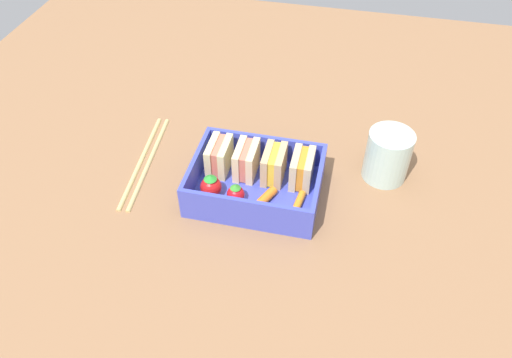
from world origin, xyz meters
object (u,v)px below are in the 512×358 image
object	(u,v)px
drinking_glass	(388,156)
carrot_stick_left	(297,206)
sandwich_center	(274,164)
strawberry_left	(236,194)
carrot_stick_far_left	(264,199)
chopstick_pair	(145,160)
sandwich_center_right	(302,169)
sandwich_left	(219,156)
sandwich_center_left	(246,160)
strawberry_far_left	(211,186)

from	to	relation	value
drinking_glass	carrot_stick_left	bearing A→B (deg)	-136.32
sandwich_center	strawberry_left	size ratio (longest dim) A/B	1.74
sandwich_center	carrot_stick_left	distance (cm)	7.17
carrot_stick_far_left	carrot_stick_left	bearing A→B (deg)	-3.02
chopstick_pair	drinking_glass	world-z (taller)	drinking_glass
carrot_stick_far_left	sandwich_center_right	bearing A→B (deg)	51.44
carrot_stick_left	drinking_glass	xyz separation A→B (cm)	(11.07, 10.57, 2.04)
sandwich_left	sandwich_center_left	size ratio (longest dim) A/B	1.00
carrot_stick_far_left	drinking_glass	xyz separation A→B (cm)	(15.56, 10.33, 1.93)
sandwich_center	sandwich_center_right	distance (cm)	3.96
drinking_glass	sandwich_center_left	bearing A→B (deg)	-165.27
sandwich_left	carrot_stick_left	bearing A→B (deg)	-24.30
sandwich_left	chopstick_pair	xyz separation A→B (cm)	(-11.76, 0.02, -3.12)
sandwich_center	drinking_glass	distance (cm)	16.15
sandwich_center_right	sandwich_center	bearing A→B (deg)	180.00
sandwich_center_right	strawberry_far_left	bearing A→B (deg)	-154.88
strawberry_far_left	strawberry_left	size ratio (longest dim) A/B	1.17
sandwich_center	carrot_stick_left	world-z (taller)	sandwich_center
sandwich_center	sandwich_center_right	xyz separation A→B (cm)	(3.96, 0.00, 0.00)
sandwich_left	sandwich_center_left	world-z (taller)	same
drinking_glass	strawberry_far_left	bearing A→B (deg)	-155.41
carrot_stick_far_left	drinking_glass	bearing A→B (deg)	33.59
sandwich_left	carrot_stick_left	distance (cm)	13.48
carrot_stick_left	drinking_glass	bearing A→B (deg)	43.68
sandwich_center	sandwich_center_left	bearing A→B (deg)	180.00
sandwich_center_left	sandwich_center_right	distance (cm)	7.92
sandwich_center_left	strawberry_far_left	world-z (taller)	sandwich_center_left
strawberry_far_left	chopstick_pair	bearing A→B (deg)	155.77
sandwich_center_right	drinking_glass	size ratio (longest dim) A/B	0.70
sandwich_left	carrot_stick_far_left	size ratio (longest dim) A/B	1.21
strawberry_far_left	chopstick_pair	xyz separation A→B (cm)	(-12.08, 5.44, -2.43)
sandwich_center_right	strawberry_far_left	size ratio (longest dim) A/B	1.49
sandwich_left	sandwich_center	xyz separation A→B (cm)	(7.92, 0.00, 0.00)
sandwich_center	chopstick_pair	world-z (taller)	sandwich_center
sandwich_center_left	carrot_stick_far_left	size ratio (longest dim) A/B	1.21
carrot_stick_far_left	carrot_stick_left	size ratio (longest dim) A/B	0.83
carrot_stick_left	sandwich_center_right	bearing A→B (deg)	93.08
carrot_stick_far_left	strawberry_far_left	bearing A→B (deg)	-178.77
sandwich_center_right	sandwich_center_left	bearing A→B (deg)	180.00
carrot_stick_far_left	carrot_stick_left	world-z (taller)	carrot_stick_far_left
carrot_stick_far_left	chopstick_pair	xyz separation A→B (cm)	(-19.44, 5.28, -1.47)
carrot_stick_left	chopstick_pair	distance (cm)	24.60
sandwich_left	strawberry_far_left	size ratio (longest dim) A/B	1.49
strawberry_left	carrot_stick_far_left	distance (cm)	3.91
sandwich_center_left	carrot_stick_left	bearing A→B (deg)	-33.79
sandwich_center_right	strawberry_left	bearing A→B (deg)	-144.17
carrot_stick_far_left	carrot_stick_left	xyz separation A→B (cm)	(4.49, -0.24, -0.11)
sandwich_center_left	drinking_glass	xyz separation A→B (cm)	(19.29, 5.07, 0.28)
strawberry_far_left	carrot_stick_far_left	distance (cm)	7.43
carrot_stick_far_left	carrot_stick_left	distance (cm)	4.50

